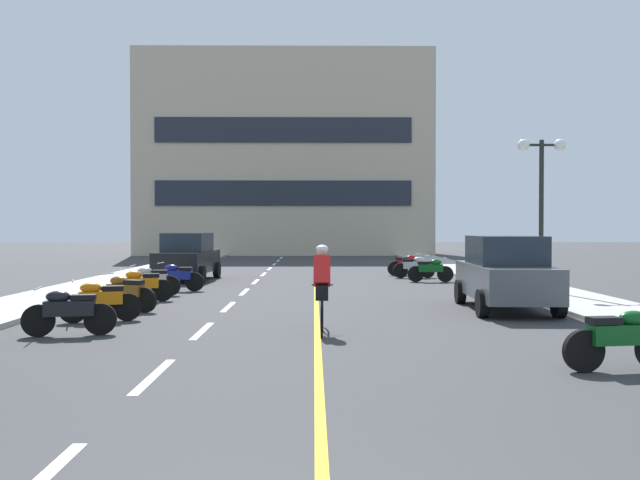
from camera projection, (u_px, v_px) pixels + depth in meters
The scene contains 30 objects.
ground_plane at pixel (309, 284), 24.20m from camera, with size 140.00×140.00×0.00m, color #38383A.
curb_left at pixel (131, 276), 27.14m from camera, with size 2.40×72.00×0.12m, color #A8A8A3.
curb_right at pixel (487, 276), 27.27m from camera, with size 2.40×72.00×0.12m, color #A8A8A3.
lane_dash_1 at pixel (154, 375), 9.19m from camera, with size 0.14×2.20×0.01m, color silver.
lane_dash_2 at pixel (202, 331), 13.19m from camera, with size 0.14×2.20×0.01m, color silver.
lane_dash_3 at pixel (228, 307), 17.19m from camera, with size 0.14×2.20×0.01m, color silver.
lane_dash_4 at pixel (244, 292), 21.19m from camera, with size 0.14×2.20×0.01m, color silver.
lane_dash_5 at pixel (255, 282), 25.19m from camera, with size 0.14×2.20×0.01m, color silver.
lane_dash_6 at pixel (263, 274), 29.19m from camera, with size 0.14×2.20×0.01m, color silver.
lane_dash_7 at pixel (270, 269), 33.18m from camera, with size 0.14×2.20×0.01m, color silver.
lane_dash_8 at pixel (274, 264), 37.18m from camera, with size 0.14×2.20×0.01m, color silver.
lane_dash_9 at pixel (278, 261), 41.18m from camera, with size 0.14×2.20×0.01m, color silver.
lane_dash_10 at pixel (281, 258), 45.18m from camera, with size 0.14×2.20×0.01m, color silver.
lane_dash_11 at pixel (284, 255), 49.18m from camera, with size 0.14×2.20×0.01m, color silver.
centre_line_yellow at pixel (315, 278), 27.21m from camera, with size 0.12×66.00×0.01m, color gold.
office_building at pixel (286, 157), 52.08m from camera, with size 21.79×8.20×14.99m.
street_lamp_mid at pixel (541, 178), 20.32m from camera, with size 1.46×0.36×4.58m.
parked_car_near at pixel (505, 273), 16.49m from camera, with size 2.05×4.26×1.82m.
parked_car_mid at pixel (188, 257), 25.81m from camera, with size 2.10×4.29×1.82m.
motorcycle_1 at pixel (621, 338), 9.48m from camera, with size 1.70×0.60×0.92m.
motorcycle_2 at pixel (69, 311), 12.55m from camera, with size 1.69×0.62×0.92m.
motorcycle_3 at pixel (100, 300), 14.40m from camera, with size 1.65×0.77×0.92m.
motorcycle_4 at pixel (125, 292), 16.19m from camera, with size 1.63×0.81×0.92m.
motorcycle_5 at pixel (141, 285), 18.31m from camera, with size 1.67×0.69×0.92m.
motorcycle_6 at pixel (151, 280), 19.91m from camera, with size 1.70×0.60×0.92m.
motorcycle_7 at pixel (177, 276), 21.39m from camera, with size 1.70×0.60×0.92m.
motorcycle_8 at pixel (431, 269), 25.00m from camera, with size 1.70×0.60×0.92m.
motorcycle_9 at pixel (414, 266), 26.98m from camera, with size 1.70×0.60×0.92m.
motorcycle_10 at pixel (407, 264), 28.54m from camera, with size 1.67×0.70×0.92m.
cyclist_rider at pixel (322, 287), 12.91m from camera, with size 0.42×1.77×1.71m.
Camera 1 is at (0.18, -3.17, 2.02)m, focal length 37.86 mm.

